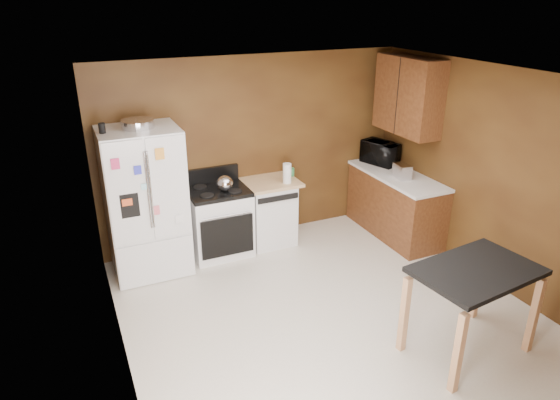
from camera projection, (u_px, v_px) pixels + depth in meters
floor at (334, 319)px, 5.30m from camera, size 4.50×4.50×0.00m
ceiling at (346, 81)px, 4.34m from camera, size 4.50×4.50×0.00m
wall_back at (254, 150)px, 6.71m from camera, size 4.20×0.00×4.20m
wall_front at (535, 355)px, 2.93m from camera, size 4.20×0.00×4.20m
wall_left at (114, 256)px, 4.03m from camera, size 0.00×4.50×4.50m
wall_right at (501, 181)px, 5.61m from camera, size 0.00×4.50×4.50m
roasting_pan at (138, 124)px, 5.60m from camera, size 0.37×0.37×0.09m
pen_cup at (102, 128)px, 5.39m from camera, size 0.07×0.07×0.11m
kettle at (225, 183)px, 6.23m from camera, size 0.21×0.21×0.21m
paper_towel at (287, 173)px, 6.53m from camera, size 0.15×0.15×0.26m
green_canister at (291, 172)px, 6.81m from camera, size 0.12×0.12×0.11m
toaster at (402, 171)px, 6.68m from camera, size 0.19×0.28×0.19m
microwave at (380, 154)px, 7.23m from camera, size 0.51×0.62×0.29m
refrigerator at (146, 202)px, 5.94m from camera, size 0.90×0.80×1.80m
gas_range at (219, 220)px, 6.50m from camera, size 0.76×0.68×1.10m
dishwasher at (269, 211)px, 6.80m from camera, size 0.78×0.63×0.89m
right_cabinets at (399, 172)px, 6.89m from camera, size 0.63×1.58×2.45m
island at (475, 283)px, 4.57m from camera, size 1.20×0.87×0.91m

